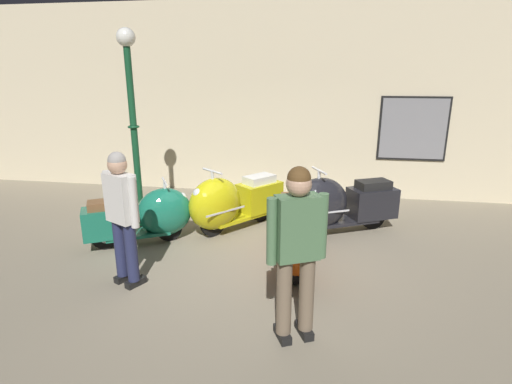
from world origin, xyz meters
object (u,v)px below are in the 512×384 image
object	(u,v)px
visitor_0	(297,244)
visitor_1	(122,210)
scooter_2	(295,236)
scooter_0	(148,216)
scooter_1	(230,202)
scooter_3	(336,204)
lamppost	(133,120)

from	to	relation	value
visitor_0	visitor_1	distance (m)	2.28
scooter_2	visitor_0	xyz separation A→B (m)	(0.11, -1.46, 0.54)
scooter_0	scooter_1	xyz separation A→B (m)	(1.13, 0.71, 0.05)
scooter_1	visitor_0	size ratio (longest dim) A/B	0.97
visitor_0	scooter_3	bearing A→B (deg)	-34.43
scooter_0	lamppost	xyz separation A→B (m)	(-0.48, 0.76, 1.36)
scooter_0	scooter_2	size ratio (longest dim) A/B	0.90
scooter_2	visitor_1	world-z (taller)	visitor_1
lamppost	visitor_1	bearing A→B (deg)	-69.57
scooter_3	lamppost	world-z (taller)	lamppost
scooter_0	visitor_1	distance (m)	1.37
scooter_1	visitor_0	distance (m)	3.03
scooter_1	scooter_3	size ratio (longest dim) A/B	0.93
scooter_1	scooter_3	bearing A→B (deg)	134.81
scooter_3	lamppost	size ratio (longest dim) A/B	0.57
scooter_0	scooter_1	size ratio (longest dim) A/B	0.95
scooter_3	visitor_0	distance (m)	2.94
scooter_1	scooter_0	bearing A→B (deg)	-18.86
lamppost	scooter_0	bearing A→B (deg)	-57.77
visitor_0	lamppost	bearing A→B (deg)	21.27
scooter_0	scooter_2	bearing A→B (deg)	-42.05
visitor_1	scooter_0	bearing A→B (deg)	39.15
scooter_0	scooter_2	world-z (taller)	scooter_2
scooter_2	scooter_3	size ratio (longest dim) A/B	0.98
visitor_1	scooter_2	bearing A→B (deg)	-43.56
visitor_0	scooter_1	bearing A→B (deg)	0.21
scooter_1	scooter_2	distance (m)	1.70
scooter_0	scooter_2	distance (m)	2.37
scooter_1	scooter_2	size ratio (longest dim) A/B	0.95
lamppost	visitor_0	xyz separation A→B (m)	(2.90, -2.74, -0.79)
scooter_0	visitor_0	size ratio (longest dim) A/B	0.92
scooter_0	scooter_1	bearing A→B (deg)	2.62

